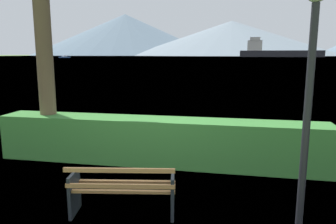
{
  "coord_description": "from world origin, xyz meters",
  "views": [
    {
      "loc": [
        1.61,
        -4.56,
        2.51
      ],
      "look_at": [
        0.0,
        3.68,
        0.99
      ],
      "focal_mm": 34.44,
      "sensor_mm": 36.0,
      "label": 1
    }
  ],
  "objects_px": {
    "park_bench": "(123,190)",
    "lamp_post": "(311,65)",
    "cargo_ship_large": "(274,51)",
    "fishing_boat_near": "(64,57)"
  },
  "relations": [
    {
      "from": "park_bench",
      "to": "lamp_post",
      "type": "height_order",
      "value": "lamp_post"
    },
    {
      "from": "park_bench",
      "to": "lamp_post",
      "type": "distance_m",
      "value": 3.26
    },
    {
      "from": "cargo_ship_large",
      "to": "fishing_boat_near",
      "type": "xyz_separation_m",
      "value": [
        -146.81,
        -98.0,
        -4.23
      ]
    },
    {
      "from": "park_bench",
      "to": "cargo_ship_large",
      "type": "distance_m",
      "value": 297.52
    },
    {
      "from": "cargo_ship_large",
      "to": "fishing_boat_near",
      "type": "height_order",
      "value": "cargo_ship_large"
    },
    {
      "from": "park_bench",
      "to": "cargo_ship_large",
      "type": "height_order",
      "value": "cargo_ship_large"
    },
    {
      "from": "lamp_post",
      "to": "cargo_ship_large",
      "type": "relative_size",
      "value": 0.05
    },
    {
      "from": "fishing_boat_near",
      "to": "cargo_ship_large",
      "type": "bearing_deg",
      "value": 33.72
    },
    {
      "from": "cargo_ship_large",
      "to": "fishing_boat_near",
      "type": "bearing_deg",
      "value": -146.28
    },
    {
      "from": "lamp_post",
      "to": "fishing_boat_near",
      "type": "height_order",
      "value": "lamp_post"
    }
  ]
}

